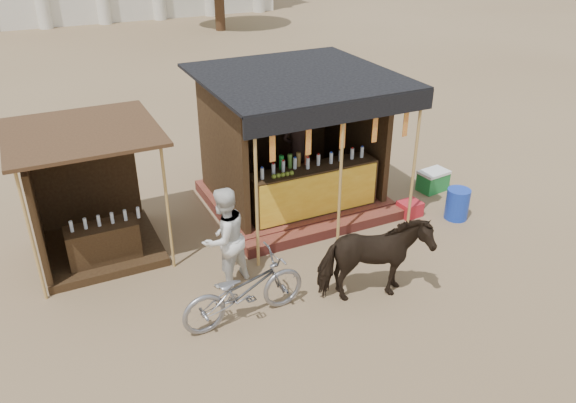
{
  "coord_description": "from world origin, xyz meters",
  "views": [
    {
      "loc": [
        -3.7,
        -6.08,
        5.57
      ],
      "look_at": [
        0.0,
        1.6,
        1.1
      ],
      "focal_mm": 35.0,
      "sensor_mm": 36.0,
      "label": 1
    }
  ],
  "objects": [
    {
      "name": "cow",
      "position": [
        0.66,
        -0.1,
        0.72
      ],
      "size": [
        1.83,
        1.13,
        1.44
      ],
      "primitive_type": "imported",
      "rotation": [
        0.0,
        0.0,
        1.35
      ],
      "color": "black",
      "rests_on": "ground"
    },
    {
      "name": "motorbike",
      "position": [
        -1.35,
        0.32,
        0.52
      ],
      "size": [
        2.02,
        0.83,
        1.04
      ],
      "primitive_type": "imported",
      "rotation": [
        0.0,
        0.0,
        1.64
      ],
      "color": "gray",
      "rests_on": "ground"
    },
    {
      "name": "main_stall",
      "position": [
        1.01,
        3.36,
        1.03
      ],
      "size": [
        3.6,
        3.61,
        2.78
      ],
      "color": "brown",
      "rests_on": "ground"
    },
    {
      "name": "secondary_stall",
      "position": [
        -3.17,
        3.24,
        0.85
      ],
      "size": [
        2.4,
        2.4,
        2.38
      ],
      "color": "#372614",
      "rests_on": "ground"
    },
    {
      "name": "bystander",
      "position": [
        -1.28,
        1.3,
        0.87
      ],
      "size": [
        1.03,
        0.93,
        1.74
      ],
      "primitive_type": "imported",
      "rotation": [
        0.0,
        0.0,
        3.53
      ],
      "color": "silver",
      "rests_on": "ground"
    },
    {
      "name": "blue_barrel",
      "position": [
        3.65,
        1.38,
        0.32
      ],
      "size": [
        0.49,
        0.49,
        0.64
      ],
      "primitive_type": "cylinder",
      "rotation": [
        0.0,
        0.0,
        0.06
      ],
      "color": "#1737AD",
      "rests_on": "ground"
    },
    {
      "name": "ground",
      "position": [
        0.0,
        0.0,
        0.0
      ],
      "size": [
        120.0,
        120.0,
        0.0
      ],
      "primitive_type": "plane",
      "color": "#846B4C",
      "rests_on": "ground"
    },
    {
      "name": "cooler",
      "position": [
        4.04,
        2.6,
        0.23
      ],
      "size": [
        0.69,
        0.52,
        0.46
      ],
      "color": "#1B7C35",
      "rests_on": "ground"
    },
    {
      "name": "red_crate",
      "position": [
        2.88,
        1.88,
        0.15
      ],
      "size": [
        0.46,
        0.41,
        0.3
      ],
      "primitive_type": "cube",
      "rotation": [
        0.0,
        0.0,
        0.07
      ],
      "color": "#AF1D25",
      "rests_on": "ground"
    }
  ]
}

